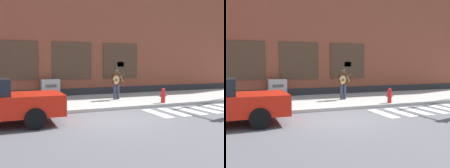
{
  "view_description": "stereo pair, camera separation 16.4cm",
  "coord_description": "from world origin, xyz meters",
  "views": [
    {
      "loc": [
        -3.6,
        -8.61,
        2.0
      ],
      "look_at": [
        0.68,
        1.92,
        1.11
      ],
      "focal_mm": 42.0,
      "sensor_mm": 36.0,
      "label": 1
    },
    {
      "loc": [
        -3.45,
        -8.67,
        2.0
      ],
      "look_at": [
        0.68,
        1.92,
        1.11
      ],
      "focal_mm": 42.0,
      "sensor_mm": 36.0,
      "label": 2
    }
  ],
  "objects": [
    {
      "name": "fire_hydrant",
      "position": [
        3.34,
        1.97,
        0.48
      ],
      "size": [
        0.38,
        0.2,
        0.7
      ],
      "color": "red",
      "rests_on": "sidewalk"
    },
    {
      "name": "building_backdrop",
      "position": [
        -0.0,
        8.44,
        3.97
      ],
      "size": [
        28.0,
        4.06,
        7.96
      ],
      "color": "brown",
      "rests_on": "ground"
    },
    {
      "name": "busker",
      "position": [
        1.72,
        3.87,
        1.08
      ],
      "size": [
        0.71,
        0.56,
        1.67
      ],
      "color": "#33384C",
      "rests_on": "sidewalk"
    },
    {
      "name": "utility_box",
      "position": [
        -1.35,
        5.99,
        0.64
      ],
      "size": [
        0.98,
        0.65,
        1.01
      ],
      "color": "#9E9E9E",
      "rests_on": "sidewalk"
    },
    {
      "name": "sidewalk",
      "position": [
        0.0,
        4.03,
        0.07
      ],
      "size": [
        28.0,
        4.82,
        0.14
      ],
      "color": "#ADAAA3",
      "rests_on": "ground"
    },
    {
      "name": "ground_plane",
      "position": [
        0.0,
        0.0,
        0.0
      ],
      "size": [
        160.0,
        160.0,
        0.0
      ],
      "primitive_type": "plane",
      "color": "#56565B"
    },
    {
      "name": "crosswalk",
      "position": [
        4.37,
        0.32,
        0.01
      ],
      "size": [
        5.2,
        1.9,
        0.01
      ],
      "color": "silver",
      "rests_on": "ground"
    }
  ]
}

